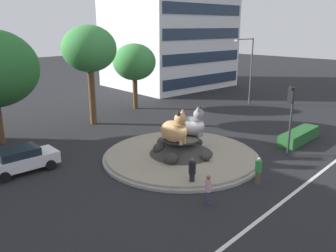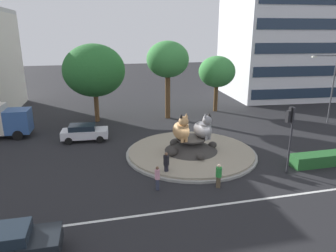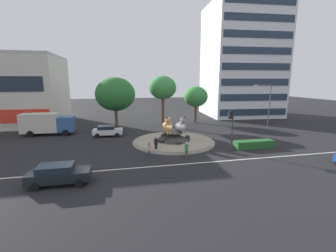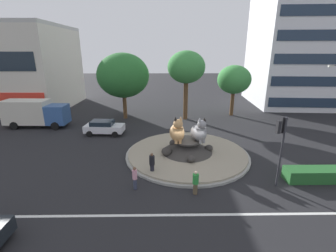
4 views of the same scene
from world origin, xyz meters
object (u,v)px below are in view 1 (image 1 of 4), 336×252
Objects in this scene: cat_statue_calico at (175,130)px; second_tree_near_tower at (89,49)px; pedestrian_pink_shirt at (208,189)px; cat_statue_grey at (193,125)px; traffic_light_mast at (290,106)px; hatchback_near_shophouse at (21,159)px; pedestrian_green_shirt at (258,170)px; pedestrian_black_shirt at (192,172)px; third_tree_left at (134,62)px; streetlight_arm at (249,66)px.

cat_statue_calico is 0.26× the size of second_tree_near_tower.
cat_statue_grey is at bearing 85.12° from pedestrian_pink_shirt.
hatchback_near_shophouse is (-13.86, 10.38, -2.67)m from traffic_light_mast.
pedestrian_green_shirt is (-0.97, -5.60, -1.35)m from cat_statue_grey.
traffic_light_mast is at bearing -74.27° from second_tree_near_tower.
pedestrian_green_shirt is 0.94× the size of pedestrian_black_shirt.
pedestrian_pink_shirt is 11.63m from hatchback_near_shophouse.
pedestrian_pink_shirt is at bearing 93.28° from pedestrian_black_shirt.
pedestrian_black_shirt is at bearing -53.14° from hatchback_near_shophouse.
hatchback_near_shophouse is (-5.61, 8.82, -0.08)m from pedestrian_black_shirt.
pedestrian_green_shirt is (-5.42, -0.90, -2.65)m from traffic_light_mast.
cat_statue_grey is 6.60m from traffic_light_mast.
third_tree_left reaches higher than pedestrian_green_shirt.
hatchback_near_shophouse is (-25.62, 0.14, -3.54)m from streetlight_arm.
pedestrian_pink_shirt is 0.37× the size of hatchback_near_shophouse.
second_tree_near_tower is 18.18m from pedestrian_green_shirt.
cat_statue_calico is at bearing -175.40° from pedestrian_green_shirt.
cat_statue_grey is at bearing -108.66° from pedestrian_black_shirt.
third_tree_left reaches higher than pedestrian_pink_shirt.
cat_statue_grey reaches higher than pedestrian_pink_shirt.
cat_statue_grey is 1.35× the size of pedestrian_black_shirt.
traffic_light_mast is at bearing 95.29° from pedestrian_green_shirt.
cat_statue_calico is at bearing -108.39° from cat_statue_grey.
pedestrian_pink_shirt is at bearing -62.33° from hatchback_near_shophouse.
streetlight_arm is (18.04, 5.57, 2.13)m from cat_statue_calico.
cat_statue_calico is at bearing -90.57° from pedestrian_black_shirt.
second_tree_near_tower is at bearing -72.13° from pedestrian_black_shirt.
pedestrian_black_shirt is (-3.80, -3.13, -1.29)m from cat_statue_grey.
cat_statue_grey is (1.83, 0.03, -0.04)m from cat_statue_calico.
pedestrian_green_shirt is at bearing 170.74° from pedestrian_black_shirt.
traffic_light_mast is at bearing 48.56° from cat_statue_calico.
traffic_light_mast reaches higher than cat_statue_calico.
pedestrian_pink_shirt is at bearing 37.68° from streetlight_arm.
pedestrian_black_shirt is 10.45m from hatchback_near_shophouse.
pedestrian_green_shirt is at bearing 3.93° from cat_statue_calico.
traffic_light_mast is at bearing -32.44° from hatchback_near_shophouse.
cat_statue_calico is at bearing -32.62° from hatchback_near_shophouse.
pedestrian_black_shirt is (-1.97, -3.11, -1.33)m from cat_statue_calico.
second_tree_near_tower is at bearing -9.31° from streetlight_arm.
third_tree_left reaches higher than hatchback_near_shophouse.
cat_statue_calico is 0.54× the size of hatchback_near_shophouse.
cat_statue_grey is 1.44× the size of pedestrian_pink_shirt.
second_tree_near_tower is 18.20m from pedestrian_pink_shirt.
traffic_light_mast is at bearing 40.92° from pedestrian_pink_shirt.
cat_statue_grey is 1.44× the size of pedestrian_green_shirt.
pedestrian_green_shirt is (-17.18, -11.14, -3.51)m from streetlight_arm.
pedestrian_black_shirt is 0.40× the size of hatchback_near_shophouse.
cat_statue_grey is at bearing 86.05° from cat_statue_calico.
hatchback_near_shophouse is at bearing -147.42° from second_tree_near_tower.
pedestrian_black_shirt is (-3.66, -14.74, -5.76)m from second_tree_near_tower.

